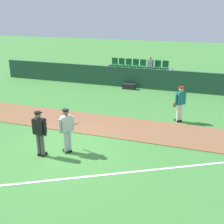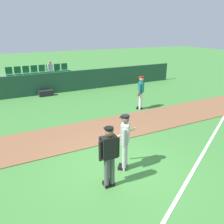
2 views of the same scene
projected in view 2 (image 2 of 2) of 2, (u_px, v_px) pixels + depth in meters
The scene contains 9 objects.
ground_plane at pixel (121, 169), 7.32m from camera, with size 80.00×80.00×0.00m, color #42843A.
infield_dirt_path at pixel (86, 133), 9.76m from camera, with size 28.00×2.48×0.03m, color brown.
foul_line_chalk at pixel (203, 153), 8.22m from camera, with size 12.00×0.10×0.01m, color white.
dugout_fence at pixel (45, 84), 15.39m from camera, with size 20.00×0.16×1.38m, color #234C38.
stadium_bleachers at pixel (41, 83), 16.67m from camera, with size 5.00×2.10×1.90m.
batter_grey_jersey at pixel (125, 140), 7.01m from camera, with size 0.76×0.67×1.76m.
umpire_home_plate at pixel (109, 154), 6.19m from camera, with size 0.59×0.32×1.76m.
runner_teal_jersey at pixel (141, 92), 12.41m from camera, with size 0.59×0.48×1.76m.
equipment_bag at pixel (46, 93), 15.14m from camera, with size 0.90×0.36×0.36m, color #232328.
Camera 2 is at (-3.19, -5.46, 4.10)m, focal length 37.98 mm.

